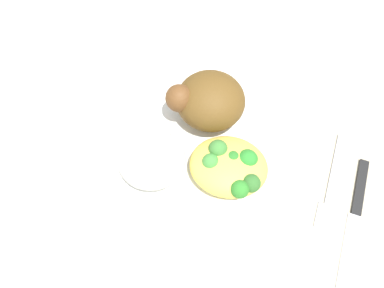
{
  "coord_description": "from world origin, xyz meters",
  "views": [
    {
      "loc": [
        -0.05,
        0.24,
        0.47
      ],
      "look_at": [
        0.0,
        0.0,
        0.02
      ],
      "focal_mm": 36.39,
      "sensor_mm": 36.0,
      "label": 1
    }
  ],
  "objects_px": {
    "knife": "(356,213)",
    "roasted_chicken": "(208,101)",
    "mac_cheese_with_broccoli": "(230,166)",
    "fork": "(331,185)",
    "plate": "(192,150)",
    "rice_pile": "(152,159)"
  },
  "relations": [
    {
      "from": "knife",
      "to": "roasted_chicken",
      "type": "bearing_deg",
      "value": -25.94
    },
    {
      "from": "roasted_chicken",
      "to": "rice_pile",
      "type": "xyz_separation_m",
      "value": [
        0.06,
        0.09,
        -0.01
      ]
    },
    {
      "from": "rice_pile",
      "to": "fork",
      "type": "height_order",
      "value": "rice_pile"
    },
    {
      "from": "plate",
      "to": "roasted_chicken",
      "type": "height_order",
      "value": "roasted_chicken"
    },
    {
      "from": "mac_cheese_with_broccoli",
      "to": "fork",
      "type": "height_order",
      "value": "mac_cheese_with_broccoli"
    },
    {
      "from": "mac_cheese_with_broccoli",
      "to": "knife",
      "type": "distance_m",
      "value": 0.17
    },
    {
      "from": "plate",
      "to": "roasted_chicken",
      "type": "xyz_separation_m",
      "value": [
        -0.01,
        -0.06,
        0.04
      ]
    },
    {
      "from": "mac_cheese_with_broccoli",
      "to": "knife",
      "type": "xyz_separation_m",
      "value": [
        -0.17,
        0.02,
        -0.03
      ]
    },
    {
      "from": "plate",
      "to": "rice_pile",
      "type": "relative_size",
      "value": 3.31
    },
    {
      "from": "rice_pile",
      "to": "mac_cheese_with_broccoli",
      "type": "xyz_separation_m",
      "value": [
        -0.1,
        -0.01,
        -0.0
      ]
    },
    {
      "from": "mac_cheese_with_broccoli",
      "to": "fork",
      "type": "distance_m",
      "value": 0.14
    },
    {
      "from": "mac_cheese_with_broccoli",
      "to": "knife",
      "type": "height_order",
      "value": "mac_cheese_with_broccoli"
    },
    {
      "from": "fork",
      "to": "rice_pile",
      "type": "bearing_deg",
      "value": 6.0
    },
    {
      "from": "knife",
      "to": "fork",
      "type": "bearing_deg",
      "value": -46.49
    },
    {
      "from": "plate",
      "to": "rice_pile",
      "type": "xyz_separation_m",
      "value": [
        0.04,
        0.04,
        0.03
      ]
    },
    {
      "from": "rice_pile",
      "to": "plate",
      "type": "bearing_deg",
      "value": -139.73
    },
    {
      "from": "plate",
      "to": "mac_cheese_with_broccoli",
      "type": "distance_m",
      "value": 0.06
    },
    {
      "from": "roasted_chicken",
      "to": "fork",
      "type": "height_order",
      "value": "roasted_chicken"
    },
    {
      "from": "plate",
      "to": "roasted_chicken",
      "type": "distance_m",
      "value": 0.07
    },
    {
      "from": "roasted_chicken",
      "to": "mac_cheese_with_broccoli",
      "type": "bearing_deg",
      "value": 117.81
    },
    {
      "from": "plate",
      "to": "mac_cheese_with_broccoli",
      "type": "xyz_separation_m",
      "value": [
        -0.05,
        0.03,
        0.02
      ]
    },
    {
      "from": "rice_pile",
      "to": "fork",
      "type": "distance_m",
      "value": 0.24
    }
  ]
}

